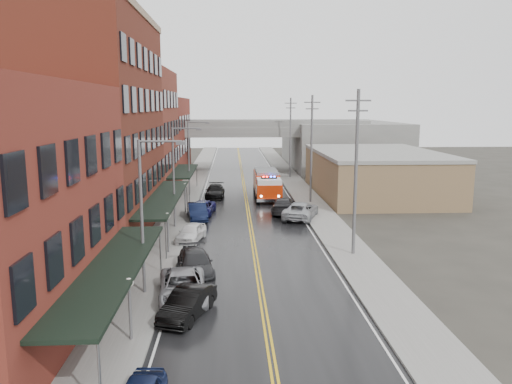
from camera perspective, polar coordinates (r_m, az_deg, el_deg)
name	(u,v)px	position (r m, az deg, el deg)	size (l,w,h in m)	color
ground	(272,360)	(22.75, 1.83, -18.66)	(220.00, 220.00, 0.00)	#2D2B26
road	(248,213)	(51.11, -0.89, -2.40)	(11.00, 160.00, 0.02)	black
sidewalk_left	(177,213)	(51.38, -9.06, -2.38)	(3.00, 160.00, 0.15)	slate
sidewalk_right	(319,211)	(51.85, 7.21, -2.22)	(3.00, 160.00, 0.15)	slate
curb_left	(193,213)	(51.23, -7.22, -2.37)	(0.30, 160.00, 0.15)	gray
curb_right	(303,212)	(51.59, 5.40, -2.25)	(0.30, 160.00, 0.15)	gray
brick_building_b	(93,128)	(44.51, -18.11, 6.98)	(9.00, 20.00, 18.00)	#4F2215
brick_building_c	(134,134)	(61.62, -13.79, 6.45)	(9.00, 15.00, 15.00)	maroon
brick_building_far	(156,137)	(78.93, -11.36, 6.14)	(9.00, 20.00, 12.00)	maroon
tan_building	(375,174)	(63.03, 13.49, 1.96)	(14.00, 22.00, 5.00)	olive
right_far_block	(340,144)	(92.30, 9.53, 5.46)	(18.00, 30.00, 8.00)	slate
awning_0	(115,267)	(25.85, -15.86, -8.27)	(2.60, 16.00, 3.09)	black
awning_1	(165,197)	(44.02, -10.38, -0.60)	(2.60, 18.00, 3.09)	black
awning_2	(184,171)	(61.21, -8.26, 2.37)	(2.60, 13.00, 3.09)	black
globe_lamp_0	(129,295)	(24.00, -14.28, -11.33)	(0.44, 0.44, 3.12)	#59595B
globe_lamp_1	(168,224)	(37.23, -10.06, -3.57)	(0.44, 0.44, 3.12)	#59595B
globe_lamp_2	(185,191)	(50.87, -8.12, 0.09)	(0.44, 0.44, 3.12)	#59595B
street_lamp_0	(146,207)	(28.91, -12.49, -1.70)	(2.64, 0.22, 9.00)	#59595B
street_lamp_1	(176,171)	(44.55, -9.09, 2.42)	(2.64, 0.22, 9.00)	#59595B
street_lamp_2	(191,154)	(60.39, -7.47, 4.38)	(2.64, 0.22, 9.00)	#59595B
utility_pole_0	(356,170)	(36.32, 11.35, 2.46)	(1.80, 0.24, 12.00)	#59595B
utility_pole_1	(311,147)	(55.82, 6.36, 5.12)	(1.80, 0.24, 12.00)	#59595B
utility_pole_2	(290,136)	(75.58, 3.95, 6.38)	(1.80, 0.24, 12.00)	#59595B
overpass	(242,136)	(82.08, -1.66, 6.45)	(40.00, 10.00, 7.50)	slate
fire_truck	(267,184)	(58.81, 1.26, 0.95)	(3.61, 8.91, 3.25)	#B62808
parked_car_left_1	(188,303)	(26.72, -7.81, -12.49)	(1.57, 4.51, 1.48)	black
parked_car_left_2	(183,287)	(28.86, -8.35, -10.67)	(2.62, 5.69, 1.58)	gray
parked_car_left_3	(195,263)	(32.90, -6.95, -8.09)	(2.13, 5.25, 1.52)	#242426
parked_car_left_4	(191,232)	(40.85, -7.43, -4.60)	(1.70, 4.24, 1.44)	white
parked_car_left_5	(197,212)	(48.30, -6.72, -2.23)	(1.69, 4.86, 1.60)	black
parked_car_left_6	(202,208)	(50.53, -6.17, -1.84)	(2.22, 4.82, 1.34)	#14154C
parked_car_left_7	(215,191)	(59.61, -4.71, 0.08)	(2.16, 5.31, 1.54)	black
parked_car_right_0	(301,210)	(48.62, 5.13, -2.09)	(2.74, 5.94, 1.65)	#A3A6AB
parked_car_right_1	(284,205)	(51.00, 3.16, -1.53)	(2.26, 5.55, 1.61)	black
parked_car_right_2	(276,185)	(64.11, 2.35, 0.75)	(1.70, 4.23, 1.44)	silver
parked_car_right_3	(269,176)	(72.79, 1.44, 1.84)	(1.49, 4.27, 1.41)	black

